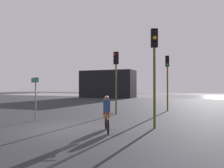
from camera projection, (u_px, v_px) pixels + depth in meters
ground_plane at (63, 129)px, 10.51m from camera, size 120.00×120.00×0.00m
water_strip at (170, 96)px, 45.97m from camera, size 80.00×16.00×0.01m
distant_building at (108, 84)px, 40.53m from camera, size 10.00×4.00×4.99m
traffic_light_near_right at (154, 60)px, 10.61m from camera, size 0.39×0.41×4.84m
traffic_light_far_right at (167, 73)px, 18.20m from camera, size 0.33×0.34×4.60m
traffic_light_center at (116, 71)px, 15.88m from camera, size 0.40×0.42×4.55m
direction_sign_post at (35, 92)px, 13.03m from camera, size 0.99×0.54×2.60m
cyclist at (107, 114)px, 9.74m from camera, size 0.87×1.51×1.62m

